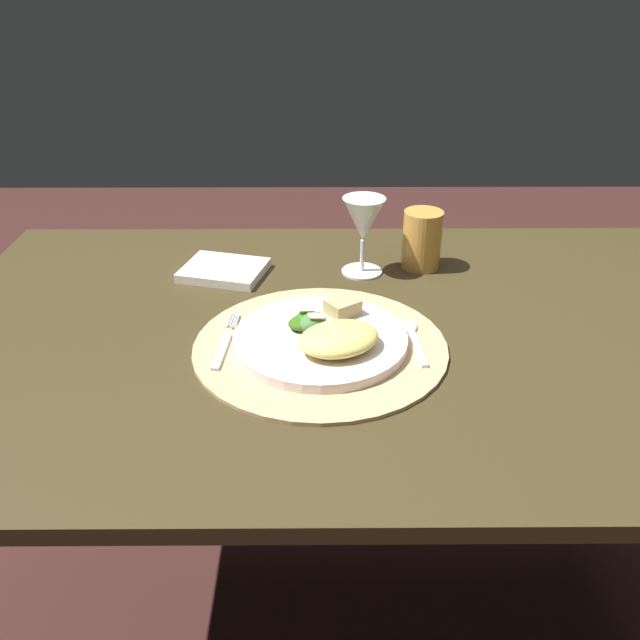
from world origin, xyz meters
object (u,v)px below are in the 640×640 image
(spoon, at_px, (412,334))
(dinner_plate, at_px, (320,340))
(dining_table, at_px, (367,393))
(fork, at_px, (225,342))
(napkin, at_px, (224,270))
(amber_tumbler, at_px, (422,240))
(wine_glass, at_px, (362,222))

(spoon, bearing_deg, dinner_plate, -169.97)
(dining_table, xyz_separation_m, spoon, (0.06, -0.04, 0.14))
(dining_table, xyz_separation_m, fork, (-0.22, -0.06, 0.14))
(dinner_plate, xyz_separation_m, napkin, (-0.18, 0.26, -0.01))
(spoon, bearing_deg, dining_table, 146.19)
(dinner_plate, relative_size, spoon, 1.89)
(dining_table, relative_size, spoon, 10.24)
(amber_tumbler, bearing_deg, spoon, -100.34)
(dinner_plate, height_order, fork, dinner_plate)
(fork, bearing_deg, dinner_plate, -1.07)
(dining_table, bearing_deg, amber_tumbler, 63.80)
(dining_table, relative_size, wine_glass, 9.86)
(wine_glass, height_order, amber_tumbler, wine_glass)
(napkin, height_order, amber_tumbler, amber_tumbler)
(dining_table, xyz_separation_m, napkin, (-0.25, 0.19, 0.14))
(napkin, distance_m, amber_tumbler, 0.37)
(dinner_plate, height_order, napkin, dinner_plate)
(dinner_plate, xyz_separation_m, amber_tumbler, (0.19, 0.29, 0.04))
(dinner_plate, height_order, wine_glass, wine_glass)
(spoon, relative_size, amber_tumbler, 1.27)
(spoon, bearing_deg, napkin, 143.35)
(dinner_plate, bearing_deg, spoon, 10.03)
(wine_glass, bearing_deg, amber_tumbler, 12.66)
(dining_table, distance_m, wine_glass, 0.30)
(dining_table, distance_m, dinner_plate, 0.18)
(fork, bearing_deg, dining_table, 16.15)
(napkin, xyz_separation_m, amber_tumbler, (0.37, 0.03, 0.05))
(dinner_plate, distance_m, napkin, 0.31)
(dining_table, height_order, napkin, napkin)
(dinner_plate, relative_size, amber_tumbler, 2.39)
(spoon, bearing_deg, wine_glass, 104.94)
(amber_tumbler, bearing_deg, dinner_plate, -122.96)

